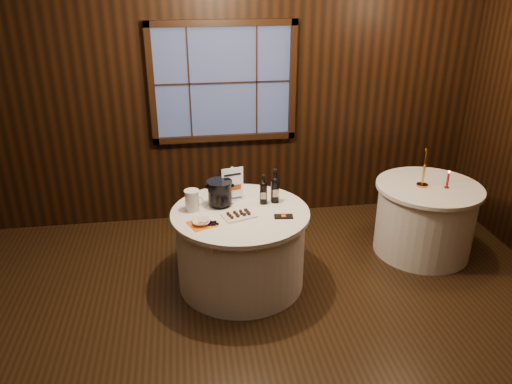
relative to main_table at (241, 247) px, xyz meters
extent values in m
plane|color=black|center=(0.00, -1.00, -0.39)|extent=(6.00, 6.00, 0.00)
cube|color=black|center=(0.00, 1.50, 1.11)|extent=(6.00, 0.02, 3.00)
cube|color=#394779|center=(0.00, 1.47, 1.26)|extent=(1.50, 0.01, 1.20)
cylinder|color=white|center=(0.00, 0.00, -0.02)|extent=(1.20, 1.20, 0.73)
cylinder|color=white|center=(0.00, 0.00, 0.36)|extent=(1.28, 1.28, 0.04)
cylinder|color=white|center=(2.00, 0.30, -0.02)|extent=(1.00, 1.00, 0.73)
cylinder|color=white|center=(2.00, 0.30, 0.36)|extent=(1.08, 1.08, 0.04)
cube|color=#BBBBC2|center=(-0.04, 0.27, 0.39)|extent=(0.20, 0.14, 0.02)
cube|color=#BBBBC2|center=(-0.04, 0.27, 0.56)|extent=(0.03, 0.02, 0.32)
cube|color=white|center=(-0.04, 0.25, 0.56)|extent=(0.21, 0.05, 0.30)
cylinder|color=black|center=(0.24, 0.13, 0.48)|extent=(0.07, 0.07, 0.19)
sphere|color=black|center=(0.24, 0.13, 0.57)|extent=(0.07, 0.07, 0.07)
cylinder|color=black|center=(0.24, 0.13, 0.62)|extent=(0.03, 0.03, 0.08)
cylinder|color=black|center=(0.24, 0.13, 0.66)|extent=(0.03, 0.03, 0.02)
cube|color=beige|center=(0.24, 0.10, 0.48)|extent=(0.05, 0.01, 0.07)
cylinder|color=black|center=(0.35, 0.15, 0.49)|extent=(0.08, 0.08, 0.22)
sphere|color=black|center=(0.35, 0.15, 0.60)|extent=(0.08, 0.08, 0.08)
cylinder|color=black|center=(0.35, 0.15, 0.66)|extent=(0.03, 0.03, 0.10)
cylinder|color=black|center=(0.35, 0.15, 0.71)|extent=(0.03, 0.03, 0.02)
cube|color=beige|center=(0.35, 0.11, 0.49)|extent=(0.06, 0.00, 0.08)
cylinder|color=black|center=(-0.17, 0.16, 0.40)|extent=(0.17, 0.17, 0.03)
cylinder|color=black|center=(-0.17, 0.16, 0.51)|extent=(0.22, 0.22, 0.19)
cylinder|color=black|center=(-0.17, 0.16, 0.62)|extent=(0.24, 0.24, 0.02)
cube|color=white|center=(-0.02, -0.11, 0.39)|extent=(0.33, 0.27, 0.02)
cube|color=black|center=(0.37, -0.18, 0.39)|extent=(0.18, 0.10, 0.01)
cylinder|color=#332312|center=(-0.33, -0.22, 0.40)|extent=(0.06, 0.02, 0.03)
cylinder|color=white|center=(-0.43, 0.09, 0.48)|extent=(0.13, 0.13, 0.19)
cylinder|color=white|center=(-0.43, 0.09, 0.57)|extent=(0.14, 0.14, 0.01)
torus|color=white|center=(-0.37, 0.09, 0.49)|extent=(0.09, 0.05, 0.10)
cube|color=orange|center=(-0.37, -0.21, 0.38)|extent=(0.27, 0.27, 0.00)
imported|color=white|center=(-0.37, -0.21, 0.41)|extent=(0.16, 0.16, 0.04)
cylinder|color=#C7863E|center=(1.91, 0.30, 0.39)|extent=(0.12, 0.12, 0.02)
cylinder|color=#C7863E|center=(1.91, 0.30, 0.58)|extent=(0.03, 0.03, 0.36)
cylinder|color=#C7863E|center=(1.91, 0.30, 0.78)|extent=(0.06, 0.06, 0.03)
cylinder|color=#C7863E|center=(2.14, 0.21, 0.39)|extent=(0.05, 0.05, 0.01)
cylinder|color=#AB0D1B|center=(2.14, 0.21, 0.47)|extent=(0.02, 0.02, 0.15)
sphere|color=#FFB23F|center=(2.14, 0.21, 0.56)|extent=(0.02, 0.02, 0.02)
camera|label=1|loc=(-0.47, -4.08, 2.41)|focal=35.00mm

